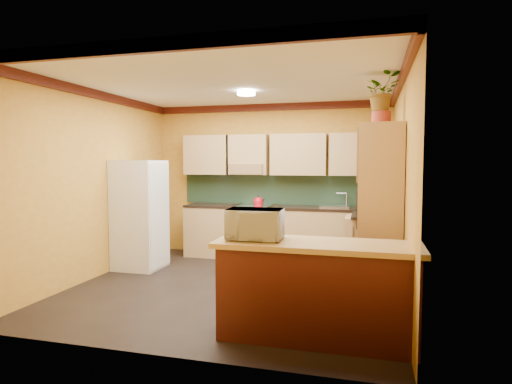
# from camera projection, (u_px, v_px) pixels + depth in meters

# --- Properties ---
(room_shell) EXTENTS (4.24, 4.24, 2.72)m
(room_shell) POSITION_uv_depth(u_px,v_px,m) (241.00, 132.00, 5.84)
(room_shell) COLOR black
(room_shell) RESTS_ON ground
(base_cabinets_back) EXTENTS (3.65, 0.60, 0.88)m
(base_cabinets_back) POSITION_uv_depth(u_px,v_px,m) (289.00, 234.00, 7.32)
(base_cabinets_back) COLOR tan
(base_cabinets_back) RESTS_ON ground
(countertop_back) EXTENTS (3.65, 0.62, 0.04)m
(countertop_back) POSITION_uv_depth(u_px,v_px,m) (289.00, 207.00, 7.29)
(countertop_back) COLOR black
(countertop_back) RESTS_ON base_cabinets_back
(stove) EXTENTS (0.58, 0.58, 0.91)m
(stove) POSITION_uv_depth(u_px,v_px,m) (254.00, 232.00, 7.48)
(stove) COLOR black
(stove) RESTS_ON ground
(kettle) EXTENTS (0.21, 0.21, 0.18)m
(kettle) POSITION_uv_depth(u_px,v_px,m) (258.00, 201.00, 7.37)
(kettle) COLOR #B50C19
(kettle) RESTS_ON stove
(sink) EXTENTS (0.48, 0.40, 0.03)m
(sink) POSITION_uv_depth(u_px,v_px,m) (335.00, 207.00, 7.09)
(sink) COLOR silver
(sink) RESTS_ON countertop_back
(base_cabinets_right) EXTENTS (0.60, 0.80, 0.88)m
(base_cabinets_right) POSITION_uv_depth(u_px,v_px,m) (373.00, 247.00, 6.19)
(base_cabinets_right) COLOR tan
(base_cabinets_right) RESTS_ON ground
(countertop_right) EXTENTS (0.62, 0.80, 0.04)m
(countertop_right) POSITION_uv_depth(u_px,v_px,m) (374.00, 216.00, 6.16)
(countertop_right) COLOR black
(countertop_right) RESTS_ON base_cabinets_right
(fridge) EXTENTS (0.68, 0.66, 1.70)m
(fridge) POSITION_uv_depth(u_px,v_px,m) (140.00, 215.00, 6.70)
(fridge) COLOR white
(fridge) RESTS_ON ground
(pantry) EXTENTS (0.48, 0.90, 2.10)m
(pantry) POSITION_uv_depth(u_px,v_px,m) (379.00, 215.00, 5.01)
(pantry) COLOR tan
(pantry) RESTS_ON ground
(fern_pot) EXTENTS (0.22, 0.22, 0.16)m
(fern_pot) POSITION_uv_depth(u_px,v_px,m) (381.00, 118.00, 4.97)
(fern_pot) COLOR maroon
(fern_pot) RESTS_ON pantry
(fern) EXTENTS (0.49, 0.46, 0.44)m
(fern) POSITION_uv_depth(u_px,v_px,m) (382.00, 92.00, 4.95)
(fern) COLOR tan
(fern) RESTS_ON fern_pot
(breakfast_bar) EXTENTS (1.80, 0.55, 0.88)m
(breakfast_bar) POSITION_uv_depth(u_px,v_px,m) (316.00, 294.00, 4.00)
(breakfast_bar) COLOR #461B10
(breakfast_bar) RESTS_ON ground
(bar_top) EXTENTS (1.90, 0.65, 0.05)m
(bar_top) POSITION_uv_depth(u_px,v_px,m) (317.00, 245.00, 3.97)
(bar_top) COLOR tan
(bar_top) RESTS_ON breakfast_bar
(microwave) EXTENTS (0.55, 0.39, 0.29)m
(microwave) POSITION_uv_depth(u_px,v_px,m) (255.00, 224.00, 4.11)
(microwave) COLOR white
(microwave) RESTS_ON bar_top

